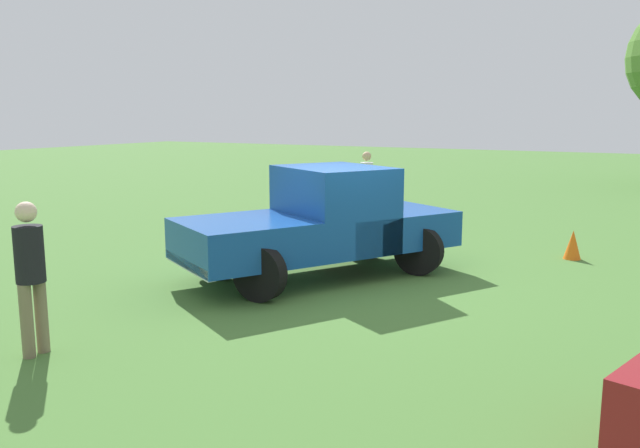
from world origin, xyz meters
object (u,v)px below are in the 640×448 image
object	(u,v)px
pickup_truck	(326,220)
person_visitor	(366,182)
person_bystander	(30,269)
traffic_cone	(573,245)

from	to	relation	value
pickup_truck	person_visitor	size ratio (longest dim) A/B	2.82
person_bystander	traffic_cone	distance (m)	9.39
pickup_truck	person_bystander	world-z (taller)	pickup_truck
pickup_truck	person_visitor	world-z (taller)	pickup_truck
person_bystander	person_visitor	size ratio (longest dim) A/B	1.00
person_visitor	person_bystander	bearing A→B (deg)	-160.13
person_visitor	pickup_truck	bearing A→B (deg)	-145.50
pickup_truck	traffic_cone	world-z (taller)	pickup_truck
pickup_truck	person_visitor	bearing A→B (deg)	-132.48
person_bystander	traffic_cone	size ratio (longest dim) A/B	3.19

